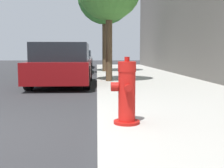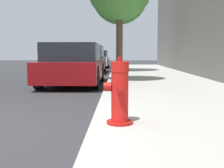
% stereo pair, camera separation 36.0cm
% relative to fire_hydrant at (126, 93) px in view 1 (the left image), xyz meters
% --- Properties ---
extents(fire_hydrant, '(0.38, 0.38, 0.86)m').
position_rel_fire_hydrant_xyz_m(fire_hydrant, '(0.00, 0.00, 0.00)').
color(fire_hydrant, '#A91511').
rests_on(fire_hydrant, sidewalk_slab).
extents(parked_car_near, '(1.83, 3.97, 1.35)m').
position_rel_fire_hydrant_xyz_m(parked_car_near, '(-1.48, 5.60, 0.14)').
color(parked_car_near, maroon).
rests_on(parked_car_near, ground_plane).
extents(parked_car_mid, '(1.80, 3.91, 1.44)m').
position_rel_fire_hydrant_xyz_m(parked_car_mid, '(-1.65, 11.48, 0.17)').
color(parked_car_mid, black).
rests_on(parked_car_mid, ground_plane).
extents(parked_car_far, '(1.73, 4.34, 1.26)m').
position_rel_fire_hydrant_xyz_m(parked_car_far, '(-1.60, 17.19, 0.11)').
color(parked_car_far, '#B7B7BC').
rests_on(parked_car_far, ground_plane).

